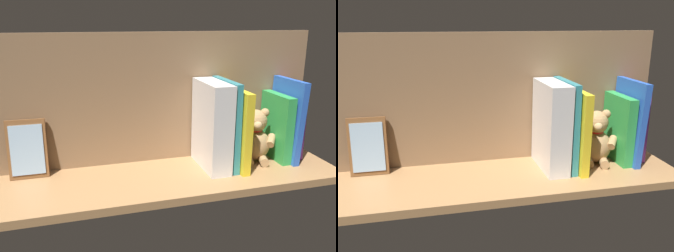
{
  "view_description": "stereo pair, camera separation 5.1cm",
  "coord_description": "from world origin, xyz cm",
  "views": [
    {
      "loc": [
        24.55,
        88.21,
        41.85
      ],
      "look_at": [
        0.0,
        0.0,
        14.15
      ],
      "focal_mm": 37.95,
      "sensor_mm": 36.0,
      "label": 1
    },
    {
      "loc": [
        19.64,
        89.43,
        41.85
      ],
      "look_at": [
        0.0,
        0.0,
        14.15
      ],
      "focal_mm": 37.95,
      "sensor_mm": 36.0,
      "label": 2
    }
  ],
  "objects": [
    {
      "name": "book_0",
      "position": [
        -41.31,
        -4.97,
        11.4
      ],
      "size": [
        3.22,
        11.87,
        22.84
      ],
      "primitive_type": "cube",
      "rotation": [
        0.0,
        0.01,
        0.0
      ],
      "color": "purple",
      "rests_on": "ground_plane"
    },
    {
      "name": "book_3",
      "position": [
        -20.53,
        -1.74,
        11.52
      ],
      "size": [
        2.3,
        18.33,
        23.03
      ],
      "primitive_type": "cube",
      "color": "yellow",
      "rests_on": "ground_plane"
    },
    {
      "name": "book_4",
      "position": [
        -18.03,
        -2.46,
        12.73
      ],
      "size": [
        2.22,
        16.89,
        25.48
      ],
      "primitive_type": "cube",
      "rotation": [
        0.0,
        0.01,
        0.0
      ],
      "color": "teal",
      "rests_on": "ground_plane"
    },
    {
      "name": "book_2",
      "position": [
        -35.62,
        -3.57,
        10.12
      ],
      "size": [
        2.88,
        14.68,
        20.24
      ],
      "primitive_type": "cube",
      "color": "green",
      "rests_on": "ground_plane"
    },
    {
      "name": "dictionary_thick_white",
      "position": [
        -13.63,
        -2.16,
        12.62
      ],
      "size": [
        6.11,
        17.3,
        25.23
      ],
      "primitive_type": "cube",
      "color": "silver",
      "rests_on": "ground_plane"
    },
    {
      "name": "teddy_bear",
      "position": [
        -28.25,
        -3.16,
        7.2
      ],
      "size": [
        12.68,
        12.3,
        16.36
      ],
      "rotation": [
        0.0,
        0.0,
        -0.3
      ],
      "color": "tan",
      "rests_on": "ground_plane"
    },
    {
      "name": "book_1",
      "position": [
        -38.44,
        -2.93,
        12.36
      ],
      "size": [
        2.9,
        15.96,
        24.78
      ],
      "primitive_type": "cube",
      "rotation": [
        0.0,
        -0.04,
        0.0
      ],
      "color": "blue",
      "rests_on": "ground_plane"
    },
    {
      "name": "shelf_back_panel",
      "position": [
        0.0,
        -12.06,
        19.21
      ],
      "size": [
        98.27,
        1.5,
        38.42
      ],
      "primitive_type": "cube",
      "color": "#886647",
      "rests_on": "ground_plane"
    },
    {
      "name": "picture_frame_leaning",
      "position": [
        37.13,
        -8.74,
        8.02
      ],
      "size": [
        10.21,
        3.77,
        16.22
      ],
      "color": "brown",
      "rests_on": "ground_plane"
    },
    {
      "name": "ground_plane",
      "position": [
        0.0,
        0.0,
        -1.1
      ],
      "size": [
        98.27,
        28.61,
        2.2
      ],
      "primitive_type": "cube",
      "color": "#A87A4C"
    }
  ]
}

